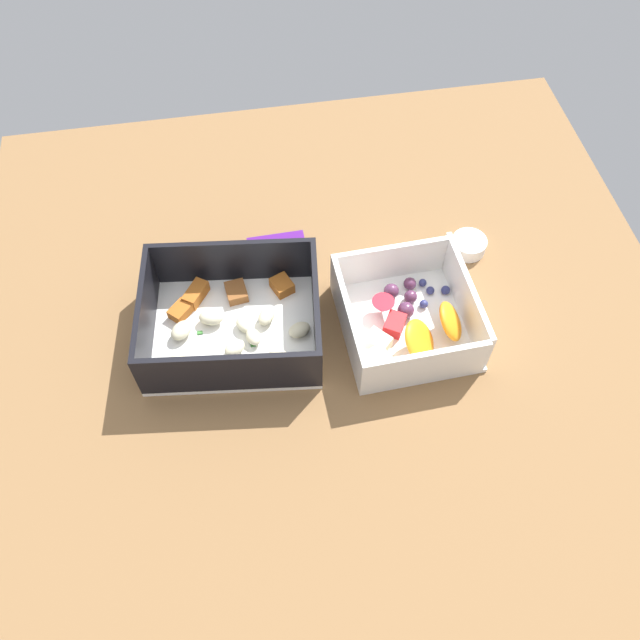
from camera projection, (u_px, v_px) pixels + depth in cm
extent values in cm
cube|color=brown|center=(331.00, 337.00, 74.80)|extent=(80.00, 80.00, 2.00)
cube|color=white|center=(235.00, 331.00, 73.73)|extent=(20.72, 17.44, 0.60)
cube|color=black|center=(145.00, 317.00, 70.60)|extent=(2.40, 15.26, 6.31)
cube|color=black|center=(316.00, 310.00, 71.11)|extent=(2.40, 15.26, 6.31)
cube|color=black|center=(233.00, 261.00, 74.94)|extent=(17.79, 2.70, 6.31)
cube|color=black|center=(229.00, 373.00, 66.77)|extent=(17.79, 2.70, 6.31)
ellipsoid|color=beige|center=(254.00, 340.00, 71.75)|extent=(2.13, 2.58, 1.11)
ellipsoid|color=beige|center=(266.00, 316.00, 73.44)|extent=(2.73, 2.98, 1.22)
ellipsoid|color=beige|center=(180.00, 363.00, 70.04)|extent=(3.11, 3.15, 1.30)
ellipsoid|color=beige|center=(280.00, 358.00, 70.31)|extent=(3.28, 3.31, 1.37)
ellipsoid|color=beige|center=(244.00, 325.00, 72.91)|extent=(2.42, 2.69, 1.11)
ellipsoid|color=beige|center=(211.00, 317.00, 73.23)|extent=(3.08, 2.41, 1.39)
ellipsoid|color=beige|center=(235.00, 348.00, 71.12)|extent=(2.92, 2.63, 1.20)
ellipsoid|color=beige|center=(299.00, 329.00, 72.47)|extent=(3.00, 2.52, 1.28)
ellipsoid|color=beige|center=(181.00, 330.00, 72.28)|extent=(3.26, 3.29, 1.36)
cube|color=#AD5B1E|center=(181.00, 311.00, 74.14)|extent=(3.09, 3.12, 1.24)
cube|color=brown|center=(236.00, 292.00, 75.62)|extent=(2.61, 3.05, 1.21)
cube|color=#AD5B1E|center=(282.00, 286.00, 76.01)|extent=(2.89, 3.09, 1.42)
cube|color=#AD5B1E|center=(196.00, 294.00, 75.28)|extent=(3.28, 3.76, 1.55)
cube|color=#387A33|center=(234.00, 343.00, 72.37)|extent=(0.60, 0.40, 0.20)
cube|color=#387A33|center=(209.00, 368.00, 70.60)|extent=(0.60, 0.40, 0.20)
cube|color=#387A33|center=(200.00, 333.00, 73.12)|extent=(0.60, 0.40, 0.20)
cube|color=#387A33|center=(253.00, 345.00, 72.23)|extent=(0.60, 0.40, 0.20)
cube|color=white|center=(405.00, 326.00, 74.11)|extent=(14.72, 15.34, 0.60)
cube|color=white|center=(348.00, 322.00, 70.88)|extent=(1.18, 14.81, 5.32)
cube|color=white|center=(467.00, 301.00, 72.42)|extent=(1.18, 14.81, 5.32)
cube|color=white|center=(391.00, 261.00, 75.51)|extent=(12.96, 1.10, 5.32)
cube|color=white|center=(427.00, 366.00, 67.78)|extent=(12.96, 1.10, 5.32)
ellipsoid|color=orange|center=(419.00, 341.00, 69.90)|extent=(5.86, 6.12, 4.47)
ellipsoid|color=orange|center=(451.00, 321.00, 71.25)|extent=(4.66, 5.25, 4.53)
cube|color=red|center=(395.00, 325.00, 72.89)|extent=(3.08, 3.31, 1.60)
cube|color=#F4EACC|center=(379.00, 364.00, 69.90)|extent=(3.61, 4.00, 1.95)
cube|color=#F4EACC|center=(378.00, 342.00, 71.66)|extent=(3.24, 3.27, 1.58)
sphere|color=#562D4C|center=(406.00, 310.00, 73.78)|extent=(1.91, 1.91, 1.91)
sphere|color=#562D4C|center=(410.00, 284.00, 76.14)|extent=(1.47, 1.47, 1.47)
sphere|color=#562D4C|center=(411.00, 297.00, 75.06)|extent=(1.52, 1.52, 1.52)
sphere|color=#562D4C|center=(391.00, 291.00, 75.36)|extent=(1.77, 1.77, 1.77)
cone|color=red|center=(383.00, 307.00, 73.94)|extent=(2.58, 2.58, 2.07)
sphere|color=navy|center=(430.00, 290.00, 75.91)|extent=(0.94, 0.94, 0.94)
sphere|color=navy|center=(446.00, 290.00, 75.86)|extent=(1.06, 1.06, 1.06)
sphere|color=navy|center=(424.00, 304.00, 74.81)|extent=(0.99, 0.99, 0.99)
sphere|color=navy|center=(423.00, 283.00, 76.55)|extent=(0.93, 0.93, 0.93)
cube|color=#51197A|center=(276.00, 244.00, 80.40)|extent=(7.05, 2.55, 1.20)
cylinder|color=white|center=(469.00, 245.00, 79.95)|extent=(4.22, 4.22, 1.80)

